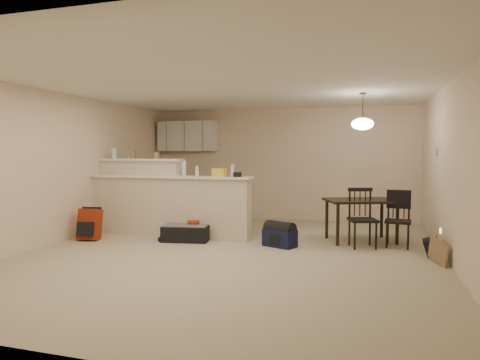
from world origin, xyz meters
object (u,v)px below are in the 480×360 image
at_px(pendant_lamp, 362,123).
at_px(suitcase, 187,233).
at_px(dining_table, 361,204).
at_px(navy_duffel, 280,238).
at_px(red_backpack, 90,225).
at_px(dining_chair_far, 398,220).
at_px(black_daypack, 433,247).
at_px(dining_chair_near, 363,218).

bearing_deg(pendant_lamp, suitcase, -164.52).
height_order(dining_table, pendant_lamp, pendant_lamp).
height_order(pendant_lamp, suitcase, pendant_lamp).
height_order(pendant_lamp, navy_duffel, pendant_lamp).
bearing_deg(suitcase, dining_table, 5.75).
distance_m(suitcase, red_backpack, 1.69).
relative_size(dining_chair_far, black_daypack, 2.97).
bearing_deg(suitcase, navy_duffel, -9.73).
distance_m(pendant_lamp, red_backpack, 4.95).
height_order(dining_chair_near, navy_duffel, dining_chair_near).
bearing_deg(dining_table, red_backpack, 173.30).
xyz_separation_m(dining_chair_near, black_daypack, (0.98, -0.30, -0.34)).
relative_size(dining_chair_near, red_backpack, 1.77).
distance_m(dining_chair_far, black_daypack, 0.73).
bearing_deg(suitcase, pendant_lamp, 5.75).
xyz_separation_m(dining_chair_far, black_daypack, (0.45, -0.49, -0.31)).
relative_size(pendant_lamp, suitcase, 0.80).
bearing_deg(dining_chair_far, pendant_lamp, 157.60).
xyz_separation_m(dining_chair_near, red_backpack, (-4.51, -0.73, -0.20)).
bearing_deg(navy_duffel, suitcase, -156.80).
xyz_separation_m(dining_table, pendant_lamp, (0.00, 0.00, 1.36)).
height_order(red_backpack, navy_duffel, red_backpack).
xyz_separation_m(red_backpack, navy_duffel, (3.25, 0.43, -0.13)).
xyz_separation_m(pendant_lamp, black_daypack, (1.02, -0.79, -1.86)).
height_order(suitcase, black_daypack, same).
distance_m(dining_chair_far, red_backpack, 5.13).
bearing_deg(dining_table, pendant_lamp, 0.00).
bearing_deg(pendant_lamp, dining_chair_far, -27.90).
bearing_deg(red_backpack, dining_table, 7.22).
distance_m(pendant_lamp, dining_chair_far, 1.68).
bearing_deg(dining_table, navy_duffel, -169.19).
height_order(dining_chair_near, suitcase, dining_chair_near).
xyz_separation_m(dining_chair_near, suitcase, (-2.89, -0.30, -0.34)).
bearing_deg(navy_duffel, dining_chair_far, 38.33).
relative_size(pendant_lamp, dining_chair_near, 0.66).
bearing_deg(dining_chair_near, suitcase, 168.60).
distance_m(red_backpack, black_daypack, 5.52).
height_order(dining_chair_near, black_daypack, dining_chair_near).
bearing_deg(black_daypack, dining_chair_far, 47.88).
distance_m(dining_table, red_backpack, 4.65).
bearing_deg(dining_table, dining_chair_far, -49.79).
bearing_deg(dining_chair_near, dining_table, 76.98).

